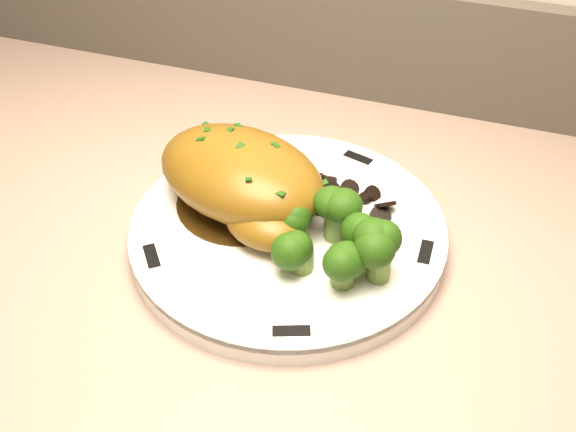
% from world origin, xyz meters
% --- Properties ---
extents(plate, '(0.29, 0.29, 0.02)m').
position_xyz_m(plate, '(0.35, 1.75, 0.93)').
color(plate, white).
rests_on(plate, counter).
extents(rim_accent_0, '(0.01, 0.03, 0.00)m').
position_xyz_m(rim_accent_0, '(0.46, 1.75, 0.94)').
color(rim_accent_0, black).
rests_on(rim_accent_0, plate).
extents(rim_accent_1, '(0.03, 0.02, 0.00)m').
position_xyz_m(rim_accent_1, '(0.38, 1.85, 0.94)').
color(rim_accent_1, black).
rests_on(rim_accent_1, plate).
extents(rim_accent_2, '(0.02, 0.03, 0.00)m').
position_xyz_m(rim_accent_2, '(0.26, 1.81, 0.94)').
color(rim_accent_2, black).
rests_on(rim_accent_2, plate).
extents(rim_accent_3, '(0.02, 0.03, 0.00)m').
position_xyz_m(rim_accent_3, '(0.26, 1.68, 0.94)').
color(rim_accent_3, black).
rests_on(rim_accent_3, plate).
extents(rim_accent_4, '(0.03, 0.02, 0.00)m').
position_xyz_m(rim_accent_4, '(0.39, 1.64, 0.94)').
color(rim_accent_4, black).
rests_on(rim_accent_4, plate).
extents(gravy_pool, '(0.11, 0.11, 0.00)m').
position_xyz_m(gravy_pool, '(0.30, 1.76, 0.94)').
color(gravy_pool, '#301D08').
rests_on(gravy_pool, plate).
extents(chicken_breast, '(0.17, 0.14, 0.06)m').
position_xyz_m(chicken_breast, '(0.31, 1.76, 0.97)').
color(chicken_breast, brown).
rests_on(chicken_breast, plate).
extents(mushroom_pile, '(0.08, 0.06, 0.02)m').
position_xyz_m(mushroom_pile, '(0.39, 1.78, 0.95)').
color(mushroom_pile, black).
rests_on(mushroom_pile, plate).
extents(broccoli_florets, '(0.10, 0.07, 0.04)m').
position_xyz_m(broccoli_florets, '(0.40, 1.72, 0.96)').
color(broccoli_florets, olive).
rests_on(broccoli_florets, plate).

